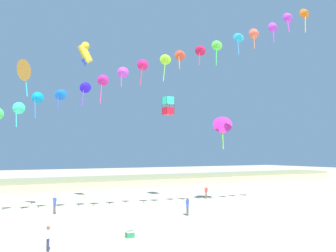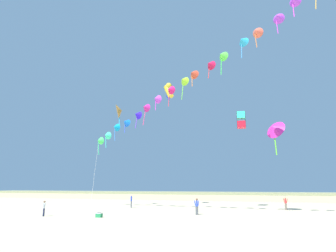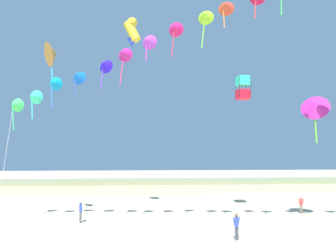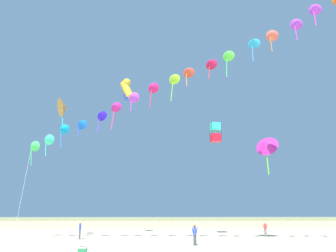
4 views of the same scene
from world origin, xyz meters
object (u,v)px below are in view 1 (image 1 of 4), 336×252
person_mid_center (206,191)px  large_kite_mid_trail (85,53)px  person_far_left (48,237)px  person_near_left (187,205)px  large_kite_low_lead (27,70)px  large_kite_outer_drift (168,106)px  beach_cooler (130,234)px  person_near_right (55,204)px  large_kite_high_solo (223,123)px

person_mid_center → large_kite_mid_trail: bearing=174.4°
person_far_left → large_kite_mid_trail: size_ratio=0.51×
person_near_left → person_far_left: 15.23m
large_kite_low_lead → large_kite_outer_drift: large_kite_low_lead is taller
person_mid_center → beach_cooler: size_ratio=2.74×
person_far_left → beach_cooler: 5.77m
person_near_right → beach_cooler: (2.63, -12.38, -0.80)m
person_near_left → large_kite_outer_drift: bearing=70.0°
person_near_left → large_kite_mid_trail: large_kite_mid_trail is taller
person_near_left → beach_cooler: person_near_left is taller
person_mid_center → large_kite_low_lead: size_ratio=0.42×
person_near_right → person_mid_center: bearing=8.0°
person_near_left → beach_cooler: bearing=-146.2°
person_far_left → large_kite_outer_drift: large_kite_outer_drift is taller
large_kite_mid_trail → large_kite_outer_drift: 12.16m
person_mid_center → large_kite_mid_trail: (-15.82, 1.55, 16.56)m
person_mid_center → person_far_left: (-22.77, -16.06, -0.05)m
person_near_left → person_near_right: (-10.80, 6.90, 0.05)m
person_far_left → large_kite_low_lead: 19.39m
person_near_left → large_kite_high_solo: bearing=31.6°
person_near_right → beach_cooler: size_ratio=3.04×
person_mid_center → person_far_left: person_mid_center is taller
person_near_right → large_kite_mid_trail: 17.46m
person_mid_center → large_kite_outer_drift: (-4.97, 1.24, 11.06)m
person_near_left → person_mid_center: (8.95, 9.68, -0.05)m
person_near_left → person_far_left: (-13.82, -6.38, -0.10)m
large_kite_mid_trail → beach_cooler: large_kite_mid_trail is taller
person_mid_center → large_kite_outer_drift: 12.19m
large_kite_mid_trail → beach_cooler: (-1.29, -16.71, -17.26)m
large_kite_outer_drift → large_kite_low_lead: bearing=-170.2°
person_near_right → large_kite_mid_trail: bearing=47.8°
person_mid_center → large_kite_mid_trail: large_kite_mid_trail is taller
person_far_left → beach_cooler: size_ratio=2.59×
person_near_right → large_kite_high_solo: large_kite_high_solo is taller
person_far_left → beach_cooler: (5.66, 0.91, -0.65)m
person_near_left → large_kite_low_lead: (-13.56, 7.88, 13.03)m
person_mid_center → person_far_left: bearing=-144.8°
person_near_left → large_kite_outer_drift: 16.01m
person_near_right → beach_cooler: person_near_right is taller
person_far_left → large_kite_high_solo: 26.21m
person_near_left → large_kite_low_lead: large_kite_low_lead is taller
large_kite_high_solo → large_kite_outer_drift: large_kite_outer_drift is taller
person_mid_center → person_near_right: bearing=-172.0°
person_far_left → large_kite_low_lead: (0.26, 14.26, 13.13)m
large_kite_low_lead → large_kite_mid_trail: size_ratio=1.30×
person_mid_center → large_kite_low_lead: bearing=-175.4°
large_kite_low_lead → beach_cooler: large_kite_low_lead is taller
large_kite_low_lead → large_kite_outer_drift: 17.91m
person_near_left → large_kite_mid_trail: (-6.87, 11.24, 16.51)m
large_kite_mid_trail → large_kite_outer_drift: size_ratio=1.27×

